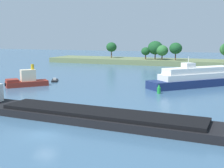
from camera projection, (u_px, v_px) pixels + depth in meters
name	position (u px, v px, depth m)	size (l,w,h in m)	color
ground_plane	(45.00, 134.00, 35.02)	(400.00, 400.00, 0.00)	#3D607F
treeline_island	(176.00, 58.00, 121.41)	(99.06, 17.46, 10.26)	#66754C
tugboat	(26.00, 81.00, 68.96)	(8.59, 9.05, 4.99)	maroon
cargo_barge	(82.00, 114.00, 40.93)	(40.34, 7.51, 5.63)	black
white_riverboat	(199.00, 78.00, 68.94)	(21.13, 21.75, 6.86)	navy
fishing_skiff	(55.00, 80.00, 76.83)	(3.31, 4.53, 0.89)	black
channel_buoy_green	(159.00, 89.00, 60.14)	(0.70, 0.70, 1.90)	green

